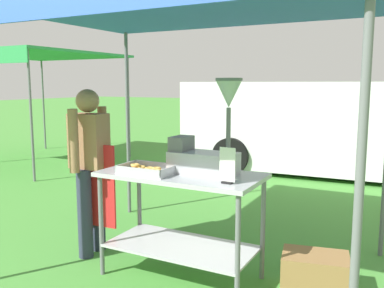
# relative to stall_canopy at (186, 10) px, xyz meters

# --- Properties ---
(ground_plane) EXTENTS (70.00, 70.00, 0.00)m
(ground_plane) POSITION_rel_stall_canopy_xyz_m (-0.21, 5.00, -2.25)
(ground_plane) COLOR #478E38
(stall_canopy) EXTENTS (3.20, 2.49, 2.33)m
(stall_canopy) POSITION_rel_stall_canopy_xyz_m (0.00, 0.00, 0.00)
(stall_canopy) COLOR slate
(stall_canopy) RESTS_ON ground
(donut_cart) EXTENTS (1.36, 0.67, 0.92)m
(donut_cart) POSITION_rel_stall_canopy_xyz_m (0.00, -0.10, -1.58)
(donut_cart) COLOR #B7B7BC
(donut_cart) RESTS_ON ground
(donut_tray) EXTENTS (0.45, 0.29, 0.07)m
(donut_tray) POSITION_rel_stall_canopy_xyz_m (-0.24, -0.25, -1.31)
(donut_tray) COLOR #B7B7BC
(donut_tray) RESTS_ON donut_cart
(donut_fryer) EXTENTS (0.61, 0.28, 0.79)m
(donut_fryer) POSITION_rel_stall_canopy_xyz_m (0.21, -0.03, -1.09)
(donut_fryer) COLOR #B7B7BC
(donut_fryer) RESTS_ON donut_cart
(menu_sign) EXTENTS (0.13, 0.05, 0.27)m
(menu_sign) POSITION_rel_stall_canopy_xyz_m (0.49, -0.26, -1.22)
(menu_sign) COLOR black
(menu_sign) RESTS_ON donut_cart
(vendor) EXTENTS (0.46, 0.53, 1.61)m
(vendor) POSITION_rel_stall_canopy_xyz_m (-1.02, -0.06, -1.35)
(vendor) COLOR #2D3347
(vendor) RESTS_ON ground
(supply_crate) EXTENTS (0.57, 0.45, 0.32)m
(supply_crate) POSITION_rel_stall_canopy_xyz_m (1.09, 0.13, -2.09)
(supply_crate) COLOR olive
(supply_crate) RESTS_ON ground
(van_white) EXTENTS (5.58, 2.31, 1.69)m
(van_white) POSITION_rel_stall_canopy_xyz_m (0.44, 5.00, -1.37)
(van_white) COLOR white
(van_white) RESTS_ON ground
(neighbour_tent) EXTENTS (2.86, 2.94, 2.28)m
(neighbour_tent) POSITION_rel_stall_canopy_xyz_m (-5.31, 3.18, -0.05)
(neighbour_tent) COLOR slate
(neighbour_tent) RESTS_ON ground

